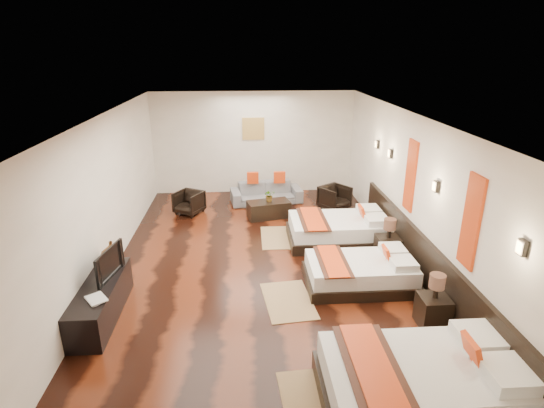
{
  "coord_description": "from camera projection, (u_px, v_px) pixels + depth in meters",
  "views": [
    {
      "loc": [
        -0.3,
        -7.05,
        3.9
      ],
      "look_at": [
        0.23,
        0.62,
        1.1
      ],
      "focal_mm": 28.56,
      "sensor_mm": 36.0,
      "label": 1
    }
  ],
  "objects": [
    {
      "name": "floor",
      "position": [
        262.0,
        272.0,
        7.96
      ],
      "size": [
        5.5,
        9.5,
        0.01
      ],
      "primitive_type": "cube",
      "color": "black",
      "rests_on": "ground"
    },
    {
      "name": "ceiling",
      "position": [
        261.0,
        119.0,
        7.01
      ],
      "size": [
        5.5,
        9.5,
        0.01
      ],
      "primitive_type": "cube",
      "color": "white",
      "rests_on": "floor"
    },
    {
      "name": "back_wall",
      "position": [
        253.0,
        143.0,
        11.94
      ],
      "size": [
        5.5,
        0.01,
        2.8
      ],
      "primitive_type": "cube",
      "color": "silver",
      "rests_on": "floor"
    },
    {
      "name": "left_wall",
      "position": [
        99.0,
        204.0,
        7.31
      ],
      "size": [
        0.01,
        9.5,
        2.8
      ],
      "primitive_type": "cube",
      "color": "silver",
      "rests_on": "floor"
    },
    {
      "name": "right_wall",
      "position": [
        416.0,
        197.0,
        7.66
      ],
      "size": [
        0.01,
        9.5,
        2.8
      ],
      "primitive_type": "cube",
      "color": "silver",
      "rests_on": "floor"
    },
    {
      "name": "headboard_panel",
      "position": [
        425.0,
        266.0,
        7.24
      ],
      "size": [
        0.08,
        6.6,
        0.9
      ],
      "primitive_type": "cube",
      "color": "black",
      "rests_on": "floor"
    },
    {
      "name": "bed_near",
      "position": [
        423.0,
        382.0,
        4.93
      ],
      "size": [
        2.28,
        1.43,
        0.87
      ],
      "color": "black",
      "rests_on": "floor"
    },
    {
      "name": "bed_mid",
      "position": [
        361.0,
        272.0,
        7.46
      ],
      "size": [
        1.86,
        1.17,
        0.71
      ],
      "color": "black",
      "rests_on": "floor"
    },
    {
      "name": "bed_far",
      "position": [
        339.0,
        229.0,
        9.12
      ],
      "size": [
        2.08,
        1.31,
        0.79
      ],
      "color": "black",
      "rests_on": "floor"
    },
    {
      "name": "nightstand_a",
      "position": [
        433.0,
        308.0,
        6.35
      ],
      "size": [
        0.42,
        0.42,
        0.84
      ],
      "color": "black",
      "rests_on": "floor"
    },
    {
      "name": "nightstand_b",
      "position": [
        388.0,
        246.0,
        8.32
      ],
      "size": [
        0.43,
        0.43,
        0.85
      ],
      "color": "black",
      "rests_on": "floor"
    },
    {
      "name": "jute_mat_near",
      "position": [
        316.0,
        406.0,
        4.98
      ],
      "size": [
        0.83,
        1.25,
        0.01
      ],
      "primitive_type": "cube",
      "rotation": [
        0.0,
        0.0,
        0.07
      ],
      "color": "olive",
      "rests_on": "floor"
    },
    {
      "name": "jute_mat_mid",
      "position": [
        288.0,
        301.0,
        7.05
      ],
      "size": [
        0.88,
        1.28,
        0.01
      ],
      "primitive_type": "cube",
      "rotation": [
        0.0,
        0.0,
        0.11
      ],
      "color": "olive",
      "rests_on": "floor"
    },
    {
      "name": "jute_mat_far",
      "position": [
        279.0,
        237.0,
        9.38
      ],
      "size": [
        0.77,
        1.21,
        0.01
      ],
      "primitive_type": "cube",
      "rotation": [
        0.0,
        0.0,
        -0.01
      ],
      "color": "olive",
      "rests_on": "floor"
    },
    {
      "name": "tv_console",
      "position": [
        101.0,
        301.0,
        6.56
      ],
      "size": [
        0.5,
        1.8,
        0.55
      ],
      "primitive_type": "cube",
      "color": "black",
      "rests_on": "floor"
    },
    {
      "name": "tv",
      "position": [
        105.0,
        263.0,
        6.62
      ],
      "size": [
        0.27,
        0.83,
        0.47
      ],
      "primitive_type": "imported",
      "rotation": [
        0.0,
        0.0,
        1.37
      ],
      "color": "black",
      "rests_on": "tv_console"
    },
    {
      "name": "book",
      "position": [
        88.0,
        302.0,
        6.0
      ],
      "size": [
        0.38,
        0.4,
        0.03
      ],
      "primitive_type": "imported",
      "rotation": [
        0.0,
        0.0,
        0.64
      ],
      "color": "black",
      "rests_on": "tv_console"
    },
    {
      "name": "figurine",
      "position": [
        112.0,
        251.0,
        7.13
      ],
      "size": [
        0.41,
        0.41,
        0.35
      ],
      "primitive_type": "imported",
      "rotation": [
        0.0,
        0.0,
        -0.25
      ],
      "color": "brown",
      "rests_on": "tv_console"
    },
    {
      "name": "sofa",
      "position": [
        266.0,
        193.0,
        11.42
      ],
      "size": [
        1.93,
        0.97,
        0.54
      ],
      "primitive_type": "imported",
      "rotation": [
        0.0,
        0.0,
        0.14
      ],
      "color": "slate",
      "rests_on": "floor"
    },
    {
      "name": "armchair_left",
      "position": [
        189.0,
        202.0,
        10.68
      ],
      "size": [
        0.83,
        0.84,
        0.57
      ],
      "primitive_type": "imported",
      "rotation": [
        0.0,
        0.0,
        -0.52
      ],
      "color": "black",
      "rests_on": "floor"
    },
    {
      "name": "armchair_right",
      "position": [
        335.0,
        198.0,
        10.96
      ],
      "size": [
        0.91,
        0.91,
        0.6
      ],
      "primitive_type": "imported",
      "rotation": [
        0.0,
        0.0,
        0.61
      ],
      "color": "black",
      "rests_on": "floor"
    },
    {
      "name": "coffee_table",
      "position": [
        269.0,
        209.0,
        10.46
      ],
      "size": [
        1.09,
        0.71,
        0.4
      ],
      "primitive_type": "cube",
      "rotation": [
        0.0,
        0.0,
        0.22
      ],
      "color": "black",
      "rests_on": "floor"
    },
    {
      "name": "table_plant",
      "position": [
        270.0,
        195.0,
        10.37
      ],
      "size": [
        0.31,
        0.28,
        0.3
      ],
      "primitive_type": "imported",
      "rotation": [
        0.0,
        0.0,
        0.21
      ],
      "color": "#255B1E",
      "rests_on": "coffee_table"
    },
    {
      "name": "orange_panel_a",
      "position": [
        471.0,
        222.0,
        5.78
      ],
      "size": [
        0.04,
        0.4,
        1.3
      ],
      "primitive_type": "cube",
      "color": "#D86014",
      "rests_on": "right_wall"
    },
    {
      "name": "orange_panel_b",
      "position": [
        411.0,
        176.0,
        7.84
      ],
      "size": [
        0.04,
        0.4,
        1.3
      ],
      "primitive_type": "cube",
      "color": "#D86014",
      "rests_on": "right_wall"
    },
    {
      "name": "sconce_near",
      "position": [
        522.0,
        248.0,
        4.69
      ],
      "size": [
        0.07,
        0.12,
        0.18
      ],
      "color": "black",
      "rests_on": "right_wall"
    },
    {
      "name": "sconce_mid",
      "position": [
        436.0,
        186.0,
        6.76
      ],
      "size": [
        0.07,
        0.12,
        0.18
      ],
      "color": "black",
      "rests_on": "right_wall"
    },
    {
      "name": "sconce_far",
      "position": [
        390.0,
        154.0,
        8.82
      ],
      "size": [
        0.07,
        0.12,
        0.18
      ],
      "color": "black",
      "rests_on": "right_wall"
    },
    {
      "name": "sconce_lounge",
      "position": [
        377.0,
        144.0,
        9.66
      ],
      "size": [
        0.07,
        0.12,
        0.18
      ],
      "color": "black",
      "rests_on": "right_wall"
    },
    {
      "name": "gold_artwork",
      "position": [
        253.0,
        129.0,
        11.78
      ],
      "size": [
        0.6,
        0.04,
        0.6
      ],
      "primitive_type": "cube",
      "color": "#AD873F",
      "rests_on": "back_wall"
    }
  ]
}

